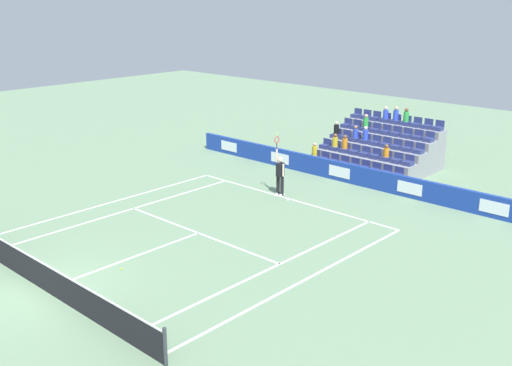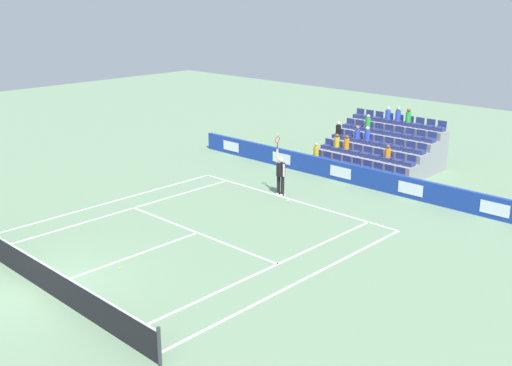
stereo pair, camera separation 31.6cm
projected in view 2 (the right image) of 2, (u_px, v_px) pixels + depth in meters
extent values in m
plane|color=gray|center=(42.00, 289.00, 18.90)|extent=(80.00, 80.00, 0.00)
cube|color=white|center=(290.00, 199.00, 27.12)|extent=(10.97, 0.10, 0.01)
cube|color=white|center=(197.00, 233.00, 23.32)|extent=(8.23, 0.10, 0.01)
cube|color=white|center=(128.00, 258.00, 21.11)|extent=(0.10, 6.40, 0.01)
cube|color=white|center=(125.00, 210.00, 25.72)|extent=(0.10, 11.89, 0.01)
cube|color=white|center=(269.00, 268.00, 20.30)|extent=(0.10, 11.89, 0.01)
cube|color=white|center=(107.00, 203.00, 26.62)|extent=(0.10, 11.89, 0.01)
cube|color=white|center=(300.00, 281.00, 19.40)|extent=(0.10, 11.89, 0.01)
cube|color=white|center=(289.00, 200.00, 27.05)|extent=(0.10, 0.20, 0.01)
cube|color=#193899|center=(342.00, 172.00, 29.64)|extent=(19.08, 0.20, 0.94)
cube|color=white|center=(495.00, 209.00, 24.53)|extent=(1.22, 0.01, 0.53)
cube|color=white|center=(410.00, 189.00, 27.05)|extent=(1.22, 0.01, 0.53)
cube|color=white|center=(340.00, 172.00, 29.56)|extent=(1.22, 0.01, 0.53)
cube|color=white|center=(281.00, 158.00, 32.07)|extent=(1.22, 0.01, 0.53)
cube|color=white|center=(231.00, 146.00, 34.58)|extent=(1.22, 0.01, 0.53)
cylinder|color=#33383D|center=(159.00, 347.00, 14.83)|extent=(0.10, 0.10, 1.07)
cube|color=black|center=(40.00, 275.00, 18.76)|extent=(11.77, 0.02, 0.92)
cube|color=white|center=(39.00, 261.00, 18.62)|extent=(11.77, 0.04, 0.04)
cylinder|color=black|center=(283.00, 186.00, 27.50)|extent=(0.16, 0.16, 0.90)
cylinder|color=black|center=(279.00, 185.00, 27.66)|extent=(0.16, 0.16, 0.90)
cube|color=white|center=(282.00, 195.00, 27.62)|extent=(0.12, 0.26, 0.08)
cube|color=white|center=(278.00, 194.00, 27.78)|extent=(0.12, 0.26, 0.08)
cube|color=black|center=(281.00, 170.00, 27.35)|extent=(0.22, 0.36, 0.60)
sphere|color=beige|center=(281.00, 160.00, 27.22)|extent=(0.24, 0.24, 0.24)
cylinder|color=beige|center=(277.00, 156.00, 27.32)|extent=(0.09, 0.09, 0.62)
cylinder|color=beige|center=(284.00, 170.00, 27.17)|extent=(0.09, 0.09, 0.56)
cylinder|color=black|center=(277.00, 146.00, 27.18)|extent=(0.04, 0.04, 0.28)
torus|color=red|center=(277.00, 140.00, 27.10)|extent=(0.03, 0.31, 0.31)
sphere|color=#D1E533|center=(277.00, 134.00, 27.02)|extent=(0.07, 0.07, 0.07)
cube|color=gray|center=(354.00, 172.00, 30.46)|extent=(5.58, 0.95, 0.42)
cube|color=navy|center=(398.00, 176.00, 28.73)|extent=(0.48, 0.44, 0.20)
cube|color=navy|center=(401.00, 170.00, 28.80)|extent=(0.48, 0.04, 0.30)
cube|color=navy|center=(387.00, 174.00, 29.14)|extent=(0.48, 0.44, 0.20)
cube|color=navy|center=(389.00, 168.00, 29.20)|extent=(0.48, 0.04, 0.30)
cube|color=navy|center=(376.00, 171.00, 29.55)|extent=(0.48, 0.44, 0.20)
cube|color=navy|center=(378.00, 165.00, 29.61)|extent=(0.48, 0.04, 0.30)
cube|color=navy|center=(365.00, 169.00, 29.96)|extent=(0.48, 0.44, 0.20)
cube|color=navy|center=(368.00, 163.00, 30.02)|extent=(0.48, 0.04, 0.30)
cube|color=navy|center=(355.00, 166.00, 30.36)|extent=(0.48, 0.44, 0.20)
cube|color=navy|center=(357.00, 161.00, 30.43)|extent=(0.48, 0.04, 0.30)
cube|color=navy|center=(344.00, 164.00, 30.77)|extent=(0.48, 0.44, 0.20)
cube|color=navy|center=(347.00, 159.00, 30.84)|extent=(0.48, 0.04, 0.30)
cube|color=navy|center=(334.00, 162.00, 31.18)|extent=(0.48, 0.44, 0.20)
cube|color=navy|center=(337.00, 156.00, 31.24)|extent=(0.48, 0.04, 0.30)
cube|color=navy|center=(325.00, 160.00, 31.59)|extent=(0.48, 0.44, 0.20)
cube|color=navy|center=(327.00, 154.00, 31.65)|extent=(0.48, 0.04, 0.30)
cube|color=navy|center=(315.00, 158.00, 32.00)|extent=(0.48, 0.44, 0.20)
cube|color=navy|center=(318.00, 152.00, 32.06)|extent=(0.48, 0.04, 0.30)
cube|color=gray|center=(365.00, 165.00, 31.05)|extent=(5.58, 0.95, 0.84)
cube|color=navy|center=(409.00, 164.00, 29.26)|extent=(0.48, 0.44, 0.20)
cube|color=navy|center=(412.00, 158.00, 29.33)|extent=(0.48, 0.04, 0.30)
cube|color=navy|center=(398.00, 161.00, 29.67)|extent=(0.48, 0.44, 0.20)
cube|color=navy|center=(400.00, 156.00, 29.74)|extent=(0.48, 0.04, 0.30)
cube|color=navy|center=(387.00, 159.00, 30.08)|extent=(0.48, 0.44, 0.20)
cube|color=navy|center=(389.00, 154.00, 30.14)|extent=(0.48, 0.04, 0.30)
cube|color=navy|center=(376.00, 157.00, 30.49)|extent=(0.48, 0.44, 0.20)
cube|color=navy|center=(379.00, 151.00, 30.55)|extent=(0.48, 0.04, 0.30)
cube|color=navy|center=(366.00, 155.00, 30.90)|extent=(0.48, 0.44, 0.20)
cube|color=navy|center=(368.00, 149.00, 30.96)|extent=(0.48, 0.04, 0.30)
cube|color=navy|center=(356.00, 153.00, 31.30)|extent=(0.48, 0.44, 0.20)
cube|color=navy|center=(358.00, 147.00, 31.37)|extent=(0.48, 0.04, 0.30)
cube|color=navy|center=(346.00, 151.00, 31.71)|extent=(0.48, 0.44, 0.20)
cube|color=navy|center=(348.00, 145.00, 31.78)|extent=(0.48, 0.04, 0.30)
cube|color=navy|center=(336.00, 149.00, 32.12)|extent=(0.48, 0.44, 0.20)
cube|color=navy|center=(338.00, 143.00, 32.18)|extent=(0.48, 0.04, 0.30)
cube|color=navy|center=(327.00, 147.00, 32.53)|extent=(0.48, 0.44, 0.20)
cube|color=navy|center=(329.00, 142.00, 32.59)|extent=(0.48, 0.04, 0.30)
cube|color=gray|center=(376.00, 157.00, 31.64)|extent=(5.58, 0.95, 1.26)
cube|color=navy|center=(420.00, 152.00, 29.80)|extent=(0.48, 0.44, 0.20)
cube|color=navy|center=(422.00, 146.00, 29.86)|extent=(0.48, 0.04, 0.30)
cube|color=navy|center=(409.00, 150.00, 30.20)|extent=(0.48, 0.44, 0.20)
cube|color=navy|center=(411.00, 144.00, 30.27)|extent=(0.48, 0.04, 0.30)
cube|color=navy|center=(398.00, 148.00, 30.61)|extent=(0.48, 0.44, 0.20)
cube|color=navy|center=(400.00, 142.00, 30.68)|extent=(0.48, 0.04, 0.30)
cube|color=navy|center=(387.00, 146.00, 31.02)|extent=(0.48, 0.44, 0.20)
cube|color=navy|center=(389.00, 140.00, 31.08)|extent=(0.48, 0.04, 0.30)
cube|color=navy|center=(377.00, 144.00, 31.43)|extent=(0.48, 0.44, 0.20)
cube|color=navy|center=(379.00, 138.00, 31.49)|extent=(0.48, 0.04, 0.30)
cube|color=navy|center=(366.00, 142.00, 31.84)|extent=(0.48, 0.44, 0.20)
cube|color=navy|center=(369.00, 136.00, 31.90)|extent=(0.48, 0.04, 0.30)
cube|color=navy|center=(357.00, 140.00, 32.24)|extent=(0.48, 0.44, 0.20)
cube|color=navy|center=(359.00, 135.00, 32.31)|extent=(0.48, 0.04, 0.30)
cube|color=navy|center=(347.00, 138.00, 32.65)|extent=(0.48, 0.44, 0.20)
cube|color=navy|center=(349.00, 133.00, 32.72)|extent=(0.48, 0.04, 0.30)
cube|color=navy|center=(338.00, 136.00, 33.06)|extent=(0.48, 0.44, 0.20)
cube|color=navy|center=(340.00, 131.00, 33.12)|extent=(0.48, 0.04, 0.30)
cube|color=gray|center=(386.00, 150.00, 32.24)|extent=(5.58, 0.95, 1.68)
cube|color=navy|center=(430.00, 140.00, 30.33)|extent=(0.48, 0.44, 0.20)
cube|color=navy|center=(432.00, 135.00, 30.39)|extent=(0.48, 0.04, 0.30)
cube|color=navy|center=(419.00, 138.00, 30.74)|extent=(0.48, 0.44, 0.20)
cube|color=navy|center=(421.00, 133.00, 30.80)|extent=(0.48, 0.04, 0.30)
cube|color=navy|center=(408.00, 136.00, 31.14)|extent=(0.48, 0.44, 0.20)
cube|color=navy|center=(410.00, 131.00, 31.21)|extent=(0.48, 0.04, 0.30)
cube|color=navy|center=(397.00, 135.00, 31.55)|extent=(0.48, 0.44, 0.20)
cube|color=navy|center=(400.00, 129.00, 31.62)|extent=(0.48, 0.04, 0.30)
cube|color=navy|center=(387.00, 133.00, 31.96)|extent=(0.48, 0.44, 0.20)
cube|color=navy|center=(389.00, 127.00, 32.02)|extent=(0.48, 0.04, 0.30)
cube|color=navy|center=(377.00, 131.00, 32.37)|extent=(0.48, 0.44, 0.20)
cube|color=navy|center=(379.00, 126.00, 32.43)|extent=(0.48, 0.04, 0.30)
cube|color=navy|center=(367.00, 129.00, 32.78)|extent=(0.48, 0.44, 0.20)
cube|color=navy|center=(369.00, 124.00, 32.84)|extent=(0.48, 0.04, 0.30)
cube|color=navy|center=(357.00, 128.00, 33.18)|extent=(0.48, 0.44, 0.20)
cube|color=navy|center=(360.00, 123.00, 33.25)|extent=(0.48, 0.04, 0.30)
cube|color=navy|center=(348.00, 126.00, 33.59)|extent=(0.48, 0.44, 0.20)
cube|color=navy|center=(350.00, 121.00, 33.66)|extent=(0.48, 0.04, 0.30)
cube|color=gray|center=(396.00, 143.00, 32.83)|extent=(5.58, 0.95, 2.10)
cube|color=navy|center=(440.00, 129.00, 30.86)|extent=(0.48, 0.44, 0.20)
cube|color=navy|center=(442.00, 124.00, 30.92)|extent=(0.48, 0.04, 0.30)
cube|color=navy|center=(429.00, 127.00, 31.27)|extent=(0.48, 0.44, 0.20)
cube|color=navy|center=(431.00, 122.00, 31.33)|extent=(0.48, 0.04, 0.30)
cube|color=navy|center=(418.00, 126.00, 31.68)|extent=(0.48, 0.44, 0.20)
cube|color=navy|center=(420.00, 120.00, 31.74)|extent=(0.48, 0.04, 0.30)
cube|color=navy|center=(407.00, 124.00, 32.08)|extent=(0.48, 0.44, 0.20)
cube|color=navy|center=(410.00, 119.00, 32.15)|extent=(0.48, 0.04, 0.30)
cube|color=navy|center=(397.00, 122.00, 32.49)|extent=(0.48, 0.44, 0.20)
cube|color=navy|center=(399.00, 117.00, 32.56)|extent=(0.48, 0.04, 0.30)
cube|color=navy|center=(387.00, 121.00, 32.90)|extent=(0.48, 0.44, 0.20)
cube|color=navy|center=(389.00, 116.00, 32.96)|extent=(0.48, 0.04, 0.30)
cube|color=navy|center=(377.00, 119.00, 33.31)|extent=(0.48, 0.44, 0.20)
cube|color=navy|center=(380.00, 114.00, 33.37)|extent=(0.48, 0.04, 0.30)
cube|color=navy|center=(368.00, 118.00, 33.72)|extent=(0.48, 0.44, 0.20)
cube|color=navy|center=(370.00, 113.00, 33.78)|extent=(0.48, 0.04, 0.30)
cube|color=navy|center=(358.00, 116.00, 34.12)|extent=(0.48, 0.44, 0.20)
cube|color=navy|center=(361.00, 111.00, 34.19)|extent=(0.48, 0.04, 0.30)
cylinder|color=orange|center=(388.00, 153.00, 30.02)|extent=(0.28, 0.28, 0.43)
sphere|color=brown|center=(388.00, 147.00, 29.93)|extent=(0.20, 0.20, 0.20)
cylinder|color=blue|center=(388.00, 114.00, 32.84)|extent=(0.28, 0.28, 0.46)
sphere|color=beige|center=(388.00, 108.00, 32.74)|extent=(0.20, 0.20, 0.20)
cylinder|color=green|center=(408.00, 117.00, 32.01)|extent=(0.28, 0.28, 0.52)
sphere|color=brown|center=(409.00, 110.00, 31.90)|extent=(0.20, 0.20, 0.20)
cylinder|color=black|center=(338.00, 130.00, 32.99)|extent=(0.28, 0.28, 0.51)
sphere|color=beige|center=(339.00, 123.00, 32.88)|extent=(0.20, 0.20, 0.20)
cylinder|color=blue|center=(398.00, 115.00, 32.42)|extent=(0.28, 0.28, 0.53)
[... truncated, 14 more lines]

